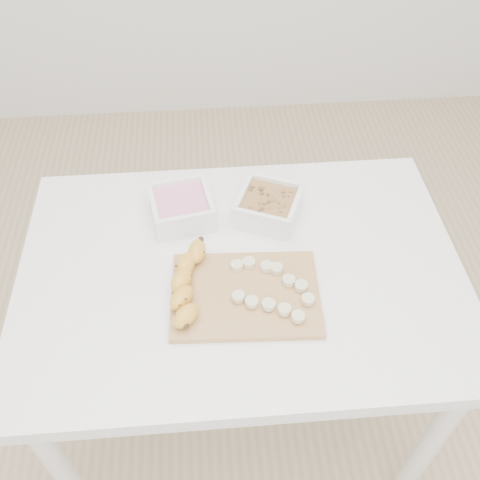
{
  "coord_description": "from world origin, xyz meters",
  "views": [
    {
      "loc": [
        -0.06,
        -0.76,
        1.68
      ],
      "look_at": [
        0.0,
        0.03,
        0.81
      ],
      "focal_mm": 40.0,
      "sensor_mm": 36.0,
      "label": 1
    }
  ],
  "objects": [
    {
      "name": "banana_slices",
      "position": [
        0.06,
        -0.08,
        0.77
      ],
      "size": [
        0.17,
        0.18,
        0.02
      ],
      "color": "beige",
      "rests_on": "cutting_board"
    },
    {
      "name": "ground",
      "position": [
        0.0,
        0.0,
        0.0
      ],
      "size": [
        3.5,
        3.5,
        0.0
      ],
      "primitive_type": "plane",
      "color": "#C6AD89",
      "rests_on": "ground"
    },
    {
      "name": "bowl_granola",
      "position": [
        0.08,
        0.16,
        0.78
      ],
      "size": [
        0.18,
        0.18,
        0.07
      ],
      "color": "white",
      "rests_on": "table"
    },
    {
      "name": "cutting_board",
      "position": [
        0.0,
        -0.08,
        0.76
      ],
      "size": [
        0.33,
        0.24,
        0.01
      ],
      "primitive_type": "cube",
      "rotation": [
        0.0,
        0.0,
        -0.05
      ],
      "color": "tan",
      "rests_on": "table"
    },
    {
      "name": "banana",
      "position": [
        -0.12,
        -0.06,
        0.78
      ],
      "size": [
        0.14,
        0.23,
        0.04
      ],
      "primitive_type": null,
      "rotation": [
        0.0,
        0.0,
        -0.36
      ],
      "color": "gold",
      "rests_on": "cutting_board"
    },
    {
      "name": "bowl_yogurt",
      "position": [
        -0.13,
        0.17,
        0.78
      ],
      "size": [
        0.17,
        0.17,
        0.07
      ],
      "color": "white",
      "rests_on": "table"
    },
    {
      "name": "table",
      "position": [
        0.0,
        0.0,
        0.65
      ],
      "size": [
        1.0,
        0.7,
        0.75
      ],
      "color": "white",
      "rests_on": "ground"
    }
  ]
}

